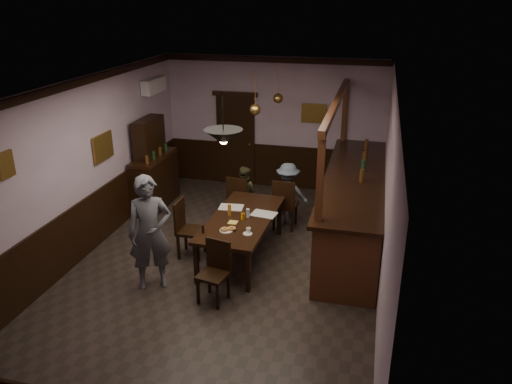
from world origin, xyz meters
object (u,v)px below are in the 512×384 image
(chair_far_right, at_px, (284,202))
(pendant_brass_far, at_px, (278,98))
(dining_table, at_px, (242,221))
(chair_side, at_px, (186,226))
(bar_counter, at_px, (354,205))
(coffee_cup, at_px, (248,230))
(pendant_iron, at_px, (223,137))
(chair_near, at_px, (215,268))
(person_seated_right, at_px, (288,194))
(soda_can, at_px, (243,217))
(chair_far_left, at_px, (239,198))
(person_seated_left, at_px, (244,193))
(sideboard, at_px, (154,172))
(pendant_brass_mid, at_px, (255,110))
(person_standing, at_px, (150,233))

(chair_far_right, distance_m, pendant_brass_far, 2.14)
(dining_table, relative_size, chair_side, 2.20)
(chair_side, height_order, bar_counter, bar_counter)
(chair_side, relative_size, coffee_cup, 12.69)
(pendant_iron, xyz_separation_m, pendant_brass_far, (0.14, 3.24, -0.06))
(chair_near, bearing_deg, bar_counter, 65.34)
(person_seated_right, distance_m, pendant_iron, 2.96)
(chair_far_right, relative_size, coffee_cup, 12.75)
(chair_far_right, relative_size, person_seated_right, 0.82)
(coffee_cup, height_order, soda_can, soda_can)
(chair_far_left, relative_size, person_seated_left, 0.90)
(person_seated_left, bearing_deg, person_seated_right, -169.17)
(soda_can, xyz_separation_m, sideboard, (-2.45, 1.83, -0.05))
(chair_far_left, distance_m, pendant_brass_mid, 1.78)
(soda_can, height_order, pendant_iron, pendant_iron)
(person_seated_right, height_order, bar_counter, bar_counter)
(person_seated_left, bearing_deg, pendant_brass_far, -106.59)
(person_seated_left, height_order, coffee_cup, person_seated_left)
(chair_near, xyz_separation_m, coffee_cup, (0.30, 0.78, 0.29))
(person_seated_left, relative_size, pendant_brass_far, 1.36)
(dining_table, xyz_separation_m, person_seated_right, (0.51, 1.53, -0.06))
(soda_can, distance_m, pendant_iron, 1.70)
(dining_table, distance_m, coffee_cup, 0.61)
(dining_table, height_order, chair_near, chair_near)
(chair_far_left, bearing_deg, soda_can, 115.74)
(chair_near, bearing_deg, dining_table, 99.63)
(chair_far_right, bearing_deg, chair_side, 47.01)
(bar_counter, bearing_deg, pendant_iron, -132.40)
(person_standing, relative_size, coffee_cup, 22.66)
(chair_side, distance_m, person_seated_right, 2.24)
(chair_near, relative_size, pendant_iron, 1.25)
(sideboard, relative_size, pendant_iron, 2.54)
(coffee_cup, relative_size, sideboard, 0.04)
(pendant_iron, bearing_deg, person_standing, -159.06)
(person_standing, bearing_deg, chair_far_left, 46.21)
(person_seated_left, height_order, pendant_brass_mid, pendant_brass_mid)
(sideboard, bearing_deg, dining_table, -35.78)
(person_seated_right, height_order, sideboard, sideboard)
(person_seated_right, bearing_deg, person_standing, 55.23)
(coffee_cup, distance_m, bar_counter, 2.33)
(person_standing, distance_m, pendant_iron, 1.85)
(person_seated_right, distance_m, bar_counter, 1.33)
(coffee_cup, bearing_deg, person_seated_right, 85.38)
(chair_side, relative_size, person_seated_left, 0.92)
(person_seated_right, xyz_separation_m, coffee_cup, (-0.25, -2.07, 0.17))
(person_seated_left, distance_m, sideboard, 2.03)
(person_standing, xyz_separation_m, pendant_brass_mid, (1.01, 2.54, 1.39))
(pendant_iron, bearing_deg, person_seated_left, 98.58)
(chair_near, distance_m, person_seated_right, 2.91)
(dining_table, distance_m, person_standing, 1.65)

